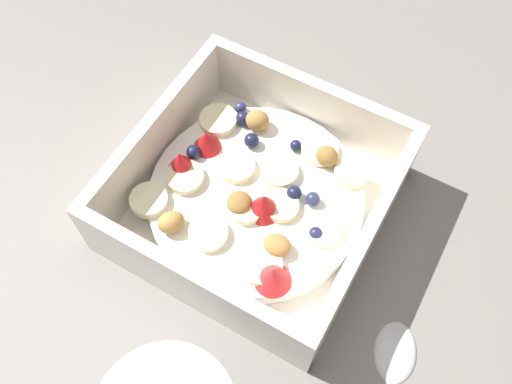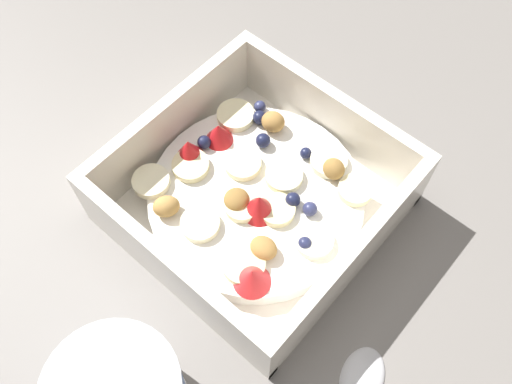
{
  "view_description": "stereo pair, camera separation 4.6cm",
  "coord_description": "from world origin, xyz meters",
  "views": [
    {
      "loc": [
        -0.1,
        0.18,
        0.43
      ],
      "look_at": [
        0.01,
        -0.02,
        0.03
      ],
      "focal_mm": 39.19,
      "sensor_mm": 36.0,
      "label": 1
    },
    {
      "loc": [
        -0.14,
        0.15,
        0.43
      ],
      "look_at": [
        0.01,
        -0.02,
        0.03
      ],
      "focal_mm": 39.19,
      "sensor_mm": 36.0,
      "label": 2
    }
  ],
  "objects": [
    {
      "name": "ground_plane",
      "position": [
        0.0,
        0.0,
        0.0
      ],
      "size": [
        2.4,
        2.4,
        0.0
      ],
      "primitive_type": "plane",
      "color": "gray"
    },
    {
      "name": "fruit_bowl",
      "position": [
        0.01,
        -0.02,
        0.02
      ],
      "size": [
        0.2,
        0.2,
        0.07
      ],
      "color": "white",
      "rests_on": "ground"
    }
  ]
}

